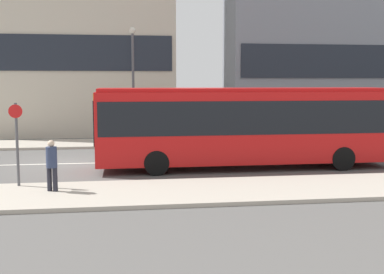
{
  "coord_description": "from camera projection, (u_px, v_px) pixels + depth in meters",
  "views": [
    {
      "loc": [
        2.54,
        -21.15,
        3.58
      ],
      "look_at": [
        5.25,
        -1.66,
        1.28
      ],
      "focal_mm": 45.0,
      "sensor_mm": 36.0,
      "label": 1
    }
  ],
  "objects": [
    {
      "name": "ground_plane",
      "position": [
        67.0,
        164.0,
        20.88
      ],
      "size": [
        120.0,
        120.0,
        0.0
      ],
      "primitive_type": "plane",
      "color": "#595654"
    },
    {
      "name": "pedestrian_near_stop",
      "position": [
        52.0,
        162.0,
        15.03
      ],
      "size": [
        0.34,
        0.34,
        1.62
      ],
      "rotation": [
        0.0,
        0.0,
        -0.39
      ],
      "color": "#23232D",
      "rests_on": "sidewalk_near"
    },
    {
      "name": "city_bus",
      "position": [
        245.0,
        122.0,
        19.74
      ],
      "size": [
        12.1,
        2.58,
        3.29
      ],
      "rotation": [
        0.0,
        0.0,
        0.05
      ],
      "color": "red",
      "rests_on": "ground_plane"
    },
    {
      "name": "bus_stop_sign",
      "position": [
        17.0,
        138.0,
        15.7
      ],
      "size": [
        0.44,
        0.12,
        2.74
      ],
      "color": "#4C4C51",
      "rests_on": "sidewalk_near"
    },
    {
      "name": "street_lamp",
      "position": [
        133.0,
        72.0,
        26.26
      ],
      "size": [
        0.36,
        0.36,
        6.34
      ],
      "color": "#4C4C51",
      "rests_on": "sidewalk_far"
    },
    {
      "name": "sidewalk_near",
      "position": [
        43.0,
        196.0,
        14.72
      ],
      "size": [
        44.0,
        3.5,
        0.13
      ],
      "color": "#B2A899",
      "rests_on": "ground_plane"
    },
    {
      "name": "sidewalk_far",
      "position": [
        80.0,
        144.0,
        27.02
      ],
      "size": [
        44.0,
        3.5,
        0.13
      ],
      "color": "#B2A899",
      "rests_on": "ground_plane"
    },
    {
      "name": "parked_car_0",
      "position": [
        331.0,
        136.0,
        25.92
      ],
      "size": [
        4.14,
        1.78,
        1.26
      ],
      "color": "maroon",
      "rests_on": "ground_plane"
    },
    {
      "name": "apartment_block_right_tower",
      "position": [
        352.0,
        6.0,
        33.77
      ],
      "size": [
        17.6,
        4.24,
        17.7
      ],
      "color": "gray",
      "rests_on": "ground_plane"
    },
    {
      "name": "lane_centerline",
      "position": [
        67.0,
        164.0,
        20.88
      ],
      "size": [
        41.8,
        0.16,
        0.01
      ],
      "color": "silver",
      "rests_on": "ground_plane"
    }
  ]
}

